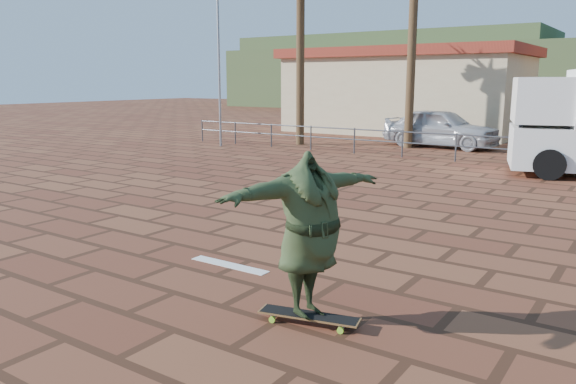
{
  "coord_description": "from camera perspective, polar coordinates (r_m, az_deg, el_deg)",
  "views": [
    {
      "loc": [
        6.12,
        -7.58,
        2.82
      ],
      "look_at": [
        0.44,
        0.81,
        0.8
      ],
      "focal_mm": 35.0,
      "sensor_mm": 36.0,
      "label": 1
    }
  ],
  "objects": [
    {
      "name": "flagpole",
      "position": [
        24.58,
        -6.86,
        15.45
      ],
      "size": [
        1.3,
        0.1,
        8.0
      ],
      "color": "gray",
      "rests_on": "ground"
    },
    {
      "name": "paint_stripe",
      "position": [
        8.83,
        -5.98,
        -7.39
      ],
      "size": [
        1.4,
        0.22,
        0.01
      ],
      "primitive_type": "cube",
      "color": "white",
      "rests_on": "ground"
    },
    {
      "name": "hill_back",
      "position": [
        69.52,
        10.47,
        12.07
      ],
      "size": [
        35.0,
        14.0,
        8.0
      ],
      "primitive_type": "cube",
      "color": "#384C28",
      "rests_on": "ground"
    },
    {
      "name": "guardrail",
      "position": [
        20.62,
        16.71,
        4.85
      ],
      "size": [
        24.06,
        0.06,
        1.0
      ],
      "color": "#47494F",
      "rests_on": "ground"
    },
    {
      "name": "skateboarder",
      "position": [
        6.42,
        2.2,
        -4.39
      ],
      "size": [
        1.27,
        2.46,
        1.93
      ],
      "primitive_type": "imported",
      "rotation": [
        0.0,
        0.0,
        1.29
      ],
      "color": "#2E3D21",
      "rests_on": "longboard"
    },
    {
      "name": "car_silver",
      "position": [
        24.99,
        15.28,
        6.31
      ],
      "size": [
        5.0,
        2.34,
        1.66
      ],
      "primitive_type": "imported",
      "rotation": [
        0.0,
        0.0,
        1.49
      ],
      "color": "#B5B7BD",
      "rests_on": "ground"
    },
    {
      "name": "ground",
      "position": [
        10.14,
        -4.65,
        -4.91
      ],
      "size": [
        120.0,
        120.0,
        0.0
      ],
      "primitive_type": "plane",
      "color": "brown",
      "rests_on": "ground"
    },
    {
      "name": "building_west",
      "position": [
        31.97,
        12.0,
        10.07
      ],
      "size": [
        12.6,
        7.6,
        4.5
      ],
      "color": "beige",
      "rests_on": "ground"
    },
    {
      "name": "longboard",
      "position": [
        6.76,
        2.13,
        -12.48
      ],
      "size": [
        1.24,
        0.54,
        0.12
      ],
      "rotation": [
        0.0,
        0.0,
        0.24
      ],
      "color": "olive",
      "rests_on": "ground"
    }
  ]
}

